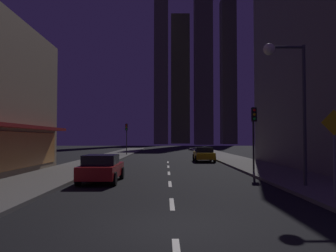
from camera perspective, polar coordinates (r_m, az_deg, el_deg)
ground_plane at (r=40.70m, az=-0.10°, el=-5.46°), size 78.00×136.00×0.10m
sidewalk_right at (r=41.33m, az=9.69°, el=-5.21°), size 4.00×76.00×0.15m
sidewalk_left at (r=41.25m, az=-9.91°, el=-5.21°), size 4.00×76.00×0.15m
lane_marking_center at (r=19.76m, az=0.24°, el=-8.80°), size 0.16×28.20×0.01m
skyscraper_distant_tall at (r=143.20m, az=-1.18°, el=11.09°), size 5.78×6.56×70.24m
skyscraper_distant_mid at (r=160.82m, az=2.09°, el=7.96°), size 8.71×5.78×61.12m
skyscraper_distant_short at (r=131.72m, az=6.00°, el=10.20°), size 6.72×7.01×60.93m
skyscraper_distant_slender at (r=147.82m, az=10.18°, el=9.12°), size 6.10×7.26×62.26m
car_parked_near at (r=18.14m, az=-11.23°, el=-7.03°), size 1.98×4.24×1.45m
car_parked_far at (r=33.83m, az=6.09°, el=-4.78°), size 1.98×4.24×1.45m
fire_hydrant_far_left at (r=28.71m, az=-11.88°, el=-5.79°), size 0.42×0.30×0.65m
traffic_light_near_right at (r=22.44m, az=14.36°, el=0.20°), size 0.32×0.48×4.20m
traffic_light_far_left at (r=45.63m, az=-7.06°, el=-1.02°), size 0.32×0.48×4.20m
street_lamp_right at (r=16.65m, az=19.44°, el=7.55°), size 1.96×0.56×6.58m
pedestrian_crossing_sign at (r=12.94m, az=26.38°, el=-3.16°), size 0.91×0.08×3.15m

